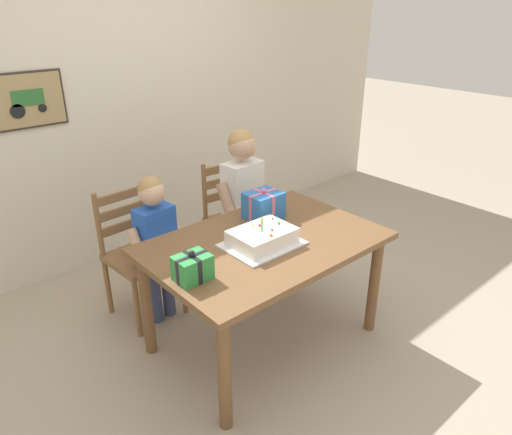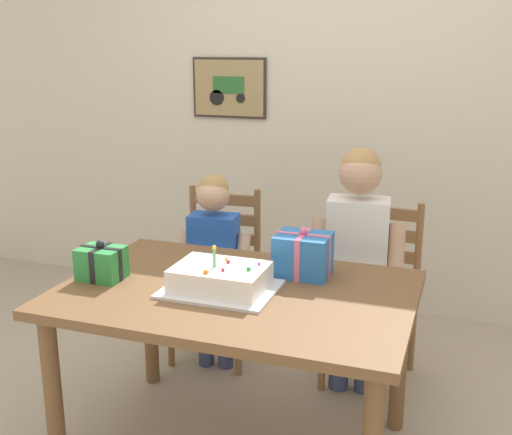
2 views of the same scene
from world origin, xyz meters
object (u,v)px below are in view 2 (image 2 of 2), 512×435
Objects in this scene: dining_table at (236,311)px; chair_left at (217,273)px; child_younger at (214,254)px; birthday_cake at (220,279)px; gift_box_beside_cake at (101,263)px; gift_box_red_large at (303,255)px; chair_right at (373,293)px; child_older at (357,249)px.

dining_table is 0.94m from chair_left.
dining_table is 1.33× the size of child_younger.
birthday_cake is 0.52m from gift_box_beside_cake.
chair_right is at bearing 68.88° from gift_box_red_large.
child_older is (-0.06, -0.17, 0.28)m from chair_right.
gift_box_red_large reaches higher than birthday_cake.
birthday_cake is at bearing 4.42° from gift_box_beside_cake.
child_younger reaches higher than chair_right.
dining_table is 1.52× the size of chair_left.
chair_right is at bearing 69.39° from child_older.
dining_table is 0.60m from gift_box_beside_cake.
child_older is (0.37, 0.65, 0.10)m from dining_table.
chair_right is 0.87× the size of child_younger.
dining_table is 3.18× the size of birthday_cake.
dining_table is 7.54× the size of gift_box_beside_cake.
child_older is (0.16, 0.40, -0.08)m from gift_box_red_large.
birthday_cake is at bearing -144.83° from dining_table.
chair_right is 0.33m from child_older.
gift_box_red_large reaches higher than dining_table.
chair_left is 1.00× the size of chair_right.
chair_right is at bearing 62.24° from dining_table.
chair_left is at bearing 138.15° from gift_box_red_large.
gift_box_red_large is 0.84m from gift_box_beside_cake.
birthday_cake is 0.39m from gift_box_red_large.
birthday_cake is 0.48× the size of chair_right.
gift_box_beside_cake is at bearing -175.58° from birthday_cake.
gift_box_red_large reaches higher than chair_right.
birthday_cake is 1.03m from chair_right.
birthday_cake is 1.91× the size of gift_box_red_large.
child_older is at bearing 37.78° from gift_box_beside_cake.
chair_right reaches higher than dining_table.
dining_table is at bearing -60.01° from child_younger.
child_younger is (0.19, 0.73, -0.17)m from gift_box_beside_cake.
birthday_cake is 0.36× the size of child_older.
chair_right reaches higher than gift_box_beside_cake.
chair_right is at bearing 41.79° from gift_box_beside_cake.
birthday_cake reaches higher than gift_box_beside_cake.
birthday_cake reaches higher than chair_left.
child_older is at bearing 60.53° from dining_table.
birthday_cake reaches higher than chair_right.
dining_table is at bearing -62.22° from chair_left.
chair_right is (0.43, 0.82, -0.18)m from dining_table.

